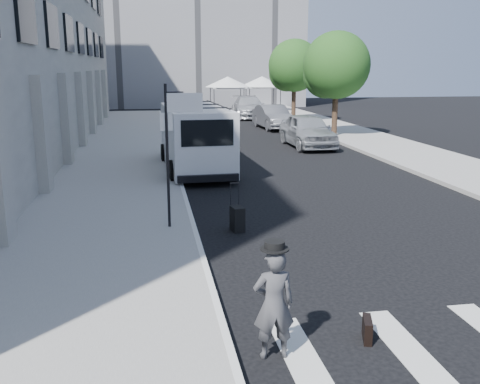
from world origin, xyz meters
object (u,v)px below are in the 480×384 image
object	(u,v)px
suitcase	(237,219)
parked_car_c	(249,107)
cargo_van	(195,138)
parked_car_b	(273,117)
briefcase	(367,329)
businessman	(274,304)
parked_car_a	(307,130)

from	to	relation	value
suitcase	parked_car_c	bearing A→B (deg)	68.89
cargo_van	parked_car_b	xyz separation A→B (m)	(6.38, 13.90, -0.52)
briefcase	parked_car_c	bearing A→B (deg)	99.87
parked_car_b	parked_car_c	xyz separation A→B (m)	(-0.13, 8.06, 0.07)
suitcase	businessman	bearing A→B (deg)	-104.54
briefcase	cargo_van	world-z (taller)	cargo_van
businessman	parked_car_a	world-z (taller)	parked_car_a
suitcase	parked_car_c	size ratio (longest dim) A/B	0.21
businessman	suitcase	world-z (taller)	businessman
parked_car_b	parked_car_c	size ratio (longest dim) A/B	0.81
suitcase	parked_car_b	bearing A→B (deg)	64.69
parked_car_c	parked_car_a	bearing A→B (deg)	-87.07
parked_car_a	parked_car_c	bearing A→B (deg)	89.34
briefcase	suitcase	size ratio (longest dim) A/B	0.36
briefcase	parked_car_c	xyz separation A→B (m)	(4.88, 35.95, 0.68)
briefcase	cargo_van	distance (m)	14.11
parked_car_a	cargo_van	bearing A→B (deg)	-139.35
suitcase	parked_car_b	xyz separation A→B (m)	(6.05, 22.13, 0.46)
cargo_van	parked_car_b	size ratio (longest dim) A/B	1.44
parked_car_a	businessman	bearing A→B (deg)	-108.61
parked_car_a	parked_car_b	bearing A→B (deg)	88.43
businessman	parked_car_a	distance (m)	20.73
briefcase	parked_car_c	world-z (taller)	parked_car_c
briefcase	cargo_van	bearing A→B (deg)	113.20
businessman	parked_car_b	xyz separation A→B (m)	(6.52, 28.13, -0.02)
businessman	suitcase	xyz separation A→B (m)	(0.47, 6.00, -0.48)
cargo_van	briefcase	bearing A→B (deg)	-87.02
businessman	parked_car_c	size ratio (longest dim) A/B	0.28
briefcase	parked_car_c	size ratio (longest dim) A/B	0.08
briefcase	parked_car_a	bearing A→B (deg)	93.55
briefcase	parked_car_a	world-z (taller)	parked_car_a
parked_car_b	cargo_van	bearing A→B (deg)	-118.42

